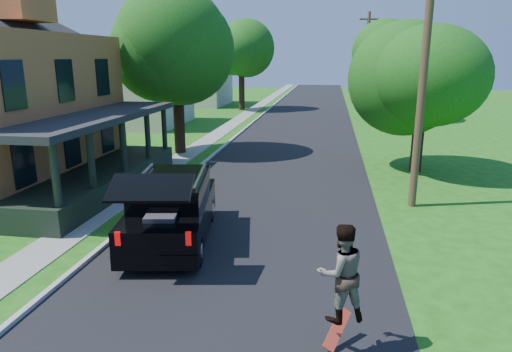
% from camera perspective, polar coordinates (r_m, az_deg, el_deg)
% --- Properties ---
extents(ground, '(140.00, 140.00, 0.00)m').
position_cam_1_polar(ground, '(12.04, -2.26, -11.42)').
color(ground, '#1B5811').
rests_on(ground, ground).
extents(street, '(8.00, 120.00, 0.02)m').
position_cam_1_polar(street, '(31.12, 5.04, 4.84)').
color(street, black).
rests_on(street, ground).
extents(curb, '(0.15, 120.00, 0.12)m').
position_cam_1_polar(curb, '(31.66, -2.32, 5.05)').
color(curb, '#ADADA7').
rests_on(curb, ground).
extents(sidewalk, '(1.30, 120.00, 0.03)m').
position_cam_1_polar(sidewalk, '(32.00, -5.05, 5.11)').
color(sidewalk, gray).
rests_on(sidewalk, ground).
extents(front_walk, '(6.50, 1.20, 0.03)m').
position_cam_1_polar(front_walk, '(20.97, -25.09, -1.36)').
color(front_walk, gray).
rests_on(front_walk, ground).
extents(neighbor_house_mid, '(12.78, 12.78, 8.30)m').
position_cam_1_polar(neighbor_house_mid, '(37.99, -15.59, 12.50)').
color(neighbor_house_mid, beige).
rests_on(neighbor_house_mid, ground).
extents(neighbor_house_far, '(12.78, 12.78, 8.30)m').
position_cam_1_polar(neighbor_house_far, '(52.97, -8.27, 13.35)').
color(neighbor_house_far, beige).
rests_on(neighbor_house_far, ground).
extents(black_suv, '(2.91, 5.75, 2.56)m').
position_cam_1_polar(black_suv, '(13.58, -10.51, -4.10)').
color(black_suv, black).
rests_on(black_suv, ground).
extents(skateboarder, '(1.10, 0.99, 1.85)m').
position_cam_1_polar(skateboarder, '(8.46, 10.60, -11.80)').
color(skateboarder, black).
rests_on(skateboarder, ground).
extents(skateboard, '(0.53, 0.66, 0.62)m').
position_cam_1_polar(skateboard, '(9.15, 10.09, -18.44)').
color(skateboard, '#AD230E').
rests_on(skateboard, ground).
extents(tree_left_mid, '(6.87, 7.03, 8.94)m').
position_cam_1_polar(tree_left_mid, '(25.90, -10.00, 15.60)').
color(tree_left_mid, black).
rests_on(tree_left_mid, ground).
extents(tree_left_far, '(6.71, 6.91, 9.04)m').
position_cam_1_polar(tree_left_far, '(47.17, -1.86, 15.65)').
color(tree_left_far, black).
rests_on(tree_left_far, ground).
extents(tree_right_near, '(6.27, 6.47, 7.41)m').
position_cam_1_polar(tree_right_near, '(22.61, 20.19, 12.38)').
color(tree_right_near, black).
rests_on(tree_right_near, ground).
extents(tree_right_mid, '(5.56, 5.56, 8.64)m').
position_cam_1_polar(tree_right_mid, '(40.87, 15.33, 15.03)').
color(tree_right_mid, black).
rests_on(tree_right_mid, ground).
extents(tree_right_far, '(4.92, 4.79, 7.18)m').
position_cam_1_polar(tree_right_far, '(56.76, 17.39, 13.31)').
color(tree_right_far, black).
rests_on(tree_right_far, ground).
extents(utility_pole_near, '(1.67, 0.28, 9.29)m').
position_cam_1_polar(utility_pole_near, '(16.88, 20.22, 12.11)').
color(utility_pole_near, '#4C3C23').
rests_on(utility_pole_near, ground).
extents(utility_pole_far, '(1.66, 0.49, 9.01)m').
position_cam_1_polar(utility_pole_far, '(41.94, 13.63, 13.41)').
color(utility_pole_far, '#4C3C23').
rests_on(utility_pole_far, ground).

